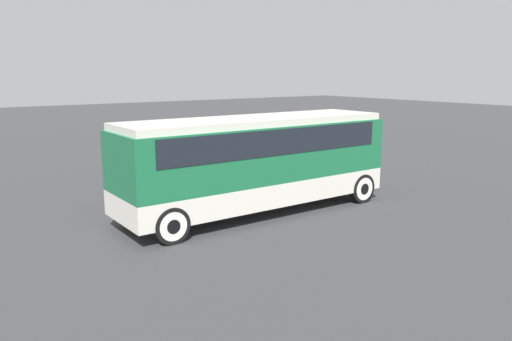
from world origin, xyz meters
The scene contains 4 objects.
ground_plane centered at (0.00, 0.00, 0.00)m, with size 120.00×120.00×0.00m, color #38383A.
tour_bus centered at (0.10, 0.00, 1.95)m, with size 9.53×2.69×3.24m.
parked_car_near centered at (4.13, 8.94, 0.68)m, with size 4.20×1.93×1.34m.
parked_car_mid centered at (1.68, 6.13, 0.67)m, with size 4.04×1.86×1.32m.
Camera 1 is at (-9.56, -13.30, 4.73)m, focal length 35.00 mm.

